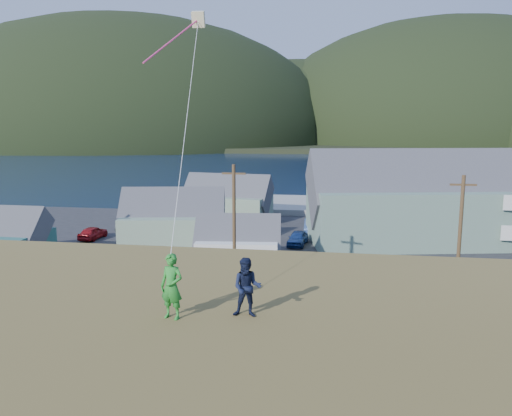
{
  "coord_description": "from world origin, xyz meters",
  "views": [
    {
      "loc": [
        4.84,
        -30.79,
        11.93
      ],
      "look_at": [
        2.02,
        -12.44,
        8.8
      ],
      "focal_mm": 35.0,
      "sensor_mm": 36.0,
      "label": 1
    }
  ],
  "objects": [
    {
      "name": "ground",
      "position": [
        0.0,
        0.0,
        0.0
      ],
      "size": [
        900.0,
        900.0,
        0.0
      ],
      "primitive_type": "plane",
      "color": "#0A1638",
      "rests_on": "ground"
    },
    {
      "name": "grass_strip",
      "position": [
        0.0,
        -2.0,
        0.05
      ],
      "size": [
        110.0,
        8.0,
        0.1
      ],
      "primitive_type": "cube",
      "color": "#4C3D19",
      "rests_on": "ground"
    },
    {
      "name": "waterfront_lot",
      "position": [
        0.0,
        17.0,
        0.06
      ],
      "size": [
        72.0,
        36.0,
        0.12
      ],
      "primitive_type": "cube",
      "color": "#28282B",
      "rests_on": "ground"
    },
    {
      "name": "wharf",
      "position": [
        -6.0,
        40.0,
        0.45
      ],
      "size": [
        26.0,
        14.0,
        0.9
      ],
      "primitive_type": "cube",
      "color": "gray",
      "rests_on": "ground"
    },
    {
      "name": "far_shore",
      "position": [
        0.0,
        330.0,
        1.0
      ],
      "size": [
        900.0,
        320.0,
        2.0
      ],
      "primitive_type": "cube",
      "color": "black",
      "rests_on": "ground"
    },
    {
      "name": "far_hills",
      "position": [
        35.59,
        279.38,
        2.0
      ],
      "size": [
        760.0,
        265.0,
        143.0
      ],
      "color": "black",
      "rests_on": "ground"
    },
    {
      "name": "lodge",
      "position": [
        18.82,
        21.28,
        4.43
      ],
      "size": [
        33.83,
        15.42,
        11.49
      ],
      "rotation": [
        0.0,
        0.0,
        0.2
      ],
      "color": "slate",
      "rests_on": "waterfront_lot"
    },
    {
      "name": "shed_teal",
      "position": [
        -23.02,
        6.8,
        2.3
      ],
      "size": [
        7.86,
        5.57,
        6.12
      ],
      "rotation": [
        0.0,
        0.0,
        -0.02
      ],
      "color": "#285A5F",
      "rests_on": "waterfront_lot"
    },
    {
      "name": "shed_palegreen_near",
      "position": [
        -10.12,
        14.25,
        2.7
      ],
      "size": [
        10.8,
        7.85,
        7.16
      ],
      "rotation": [
        0.0,
        0.0,
        0.19
      ],
      "color": "slate",
      "rests_on": "waterfront_lot"
    },
    {
      "name": "shed_white",
      "position": [
        -2.67,
        8.37,
        2.16
      ],
      "size": [
        7.44,
        5.31,
        5.57
      ],
      "rotation": [
        0.0,
        0.0,
        0.1
      ],
      "color": "silver",
      "rests_on": "waterfront_lot"
    },
    {
      "name": "shed_palegreen_far",
      "position": [
        -7.83,
        28.38,
        2.74
      ],
      "size": [
        11.39,
        7.47,
        7.17
      ],
      "rotation": [
        0.0,
        0.0,
        -0.14
      ],
      "color": "slate",
      "rests_on": "waterfront_lot"
    },
    {
      "name": "utility_poles",
      "position": [
        -3.77,
        1.5,
        4.74
      ],
      "size": [
        33.76,
        0.24,
        9.77
      ],
      "color": "#47331E",
      "rests_on": "waterfront_lot"
    },
    {
      "name": "parked_cars",
      "position": [
        -6.23,
        20.03,
        0.81
      ],
      "size": [
        24.09,
        11.43,
        1.48
      ],
      "color": "navy",
      "rests_on": "waterfront_lot"
    },
    {
      "name": "kite_flyer_green",
      "position": [
        1.03,
        -19.56,
        8.01
      ],
      "size": [
        0.67,
        0.52,
        1.63
      ],
      "primitive_type": "imported",
      "rotation": [
        0.0,
        0.0,
        -0.23
      ],
      "color": "#238229",
      "rests_on": "hillside"
    },
    {
      "name": "kite_flyer_navy",
      "position": [
        2.83,
        -19.16,
        7.95
      ],
      "size": [
        0.74,
        0.58,
        1.49
      ],
      "primitive_type": "imported",
      "rotation": [
        0.0,
        0.0,
        0.02
      ],
      "color": "#121934",
      "rests_on": "hillside"
    },
    {
      "name": "kite_rig",
      "position": [
        -0.18,
        -12.67,
        15.42
      ],
      "size": [
        1.21,
        3.83,
        10.0
      ],
      "color": "beige",
      "rests_on": "ground"
    }
  ]
}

